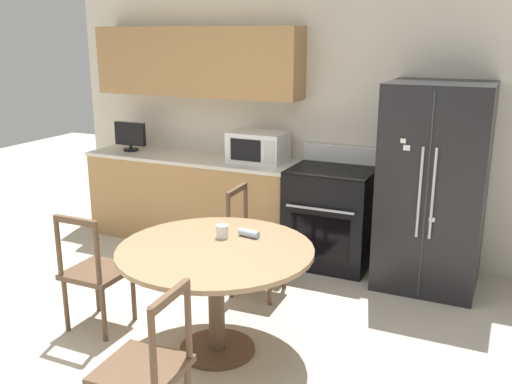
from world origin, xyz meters
TOP-DOWN VIEW (x-y plane):
  - ground_plane at (0.00, 0.00)m, footprint 14.00×14.00m
  - back_wall at (-0.30, 2.59)m, footprint 5.20×0.44m
  - kitchen_counter at (-1.09, 2.29)m, footprint 2.24×0.64m
  - refrigerator at (1.32, 2.19)m, footprint 0.83×0.80m
  - oven_range at (0.42, 2.26)m, footprint 0.76×0.68m
  - microwave at (-0.35, 2.32)m, footprint 0.54×0.38m
  - countertop_tv at (-1.83, 2.26)m, footprint 0.37×0.16m
  - dining_table at (0.20, 0.43)m, footprint 1.30×1.30m
  - dining_chair_left at (-0.76, 0.35)m, footprint 0.42×0.42m
  - dining_chair_far at (0.04, 1.38)m, footprint 0.44×0.44m
  - dining_chair_near at (0.31, -0.52)m, footprint 0.44×0.44m
  - candle_glass at (0.15, 0.62)m, footprint 0.09×0.09m
  - folded_napkin at (0.31, 0.71)m, footprint 0.16×0.07m

SIDE VIEW (x-z plane):
  - ground_plane at x=0.00m, z-range 0.00..0.00m
  - dining_chair_left at x=-0.76m, z-range -0.02..0.89m
  - dining_chair_far at x=0.04m, z-range -0.02..0.89m
  - dining_chair_near at x=0.31m, z-range -0.02..0.89m
  - kitchen_counter at x=-1.09m, z-range 0.00..0.90m
  - oven_range at x=0.42m, z-range -0.07..1.01m
  - dining_table at x=0.20m, z-range 0.25..1.00m
  - folded_napkin at x=0.31m, z-range 0.76..0.81m
  - candle_glass at x=0.15m, z-range 0.75..0.84m
  - refrigerator at x=1.32m, z-range 0.00..1.74m
  - microwave at x=-0.35m, z-range 0.90..1.20m
  - countertop_tv at x=-1.83m, z-range 0.91..1.22m
  - back_wall at x=-0.30m, z-range 0.15..2.75m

